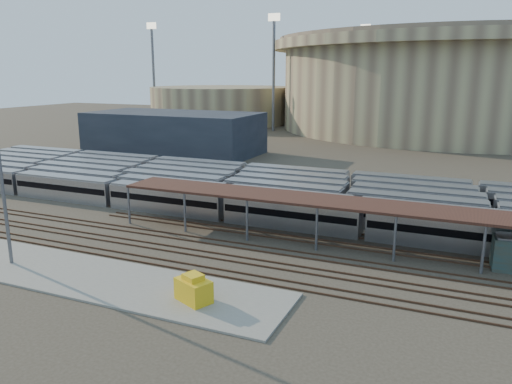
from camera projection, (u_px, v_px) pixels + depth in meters
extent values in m
plane|color=#383026|center=(176.00, 234.00, 62.19)|extent=(420.00, 420.00, 0.00)
cube|color=gray|center=(55.00, 270.00, 50.69)|extent=(50.00, 9.00, 0.20)
cube|color=silver|center=(226.00, 207.00, 67.77)|extent=(112.00, 2.90, 3.60)
cube|color=silver|center=(227.00, 199.00, 72.28)|extent=(112.00, 2.90, 3.60)
cube|color=silver|center=(225.00, 191.00, 76.97)|extent=(112.00, 2.90, 3.60)
cube|color=silver|center=(235.00, 185.00, 80.81)|extent=(112.00, 2.90, 3.60)
cube|color=silver|center=(241.00, 180.00, 84.92)|extent=(112.00, 2.90, 3.60)
cube|color=silver|center=(246.00, 175.00, 89.04)|extent=(112.00, 2.90, 3.60)
cylinder|color=slate|center=(129.00, 206.00, 65.84)|extent=(0.30, 0.30, 5.00)
cylinder|color=slate|center=(153.00, 196.00, 70.66)|extent=(0.30, 0.30, 5.00)
cylinder|color=slate|center=(185.00, 213.00, 62.54)|extent=(0.30, 0.30, 5.00)
cylinder|color=slate|center=(206.00, 202.00, 67.36)|extent=(0.30, 0.30, 5.00)
cylinder|color=slate|center=(247.00, 220.00, 59.25)|extent=(0.30, 0.30, 5.00)
cylinder|color=slate|center=(264.00, 209.00, 64.07)|extent=(0.30, 0.30, 5.00)
cylinder|color=slate|center=(317.00, 229.00, 55.96)|extent=(0.30, 0.30, 5.00)
cylinder|color=slate|center=(329.00, 217.00, 60.78)|extent=(0.30, 0.30, 5.00)
cylinder|color=slate|center=(395.00, 239.00, 52.66)|extent=(0.30, 0.30, 5.00)
cylinder|color=slate|center=(402.00, 225.00, 57.49)|extent=(0.30, 0.30, 5.00)
cylinder|color=slate|center=(483.00, 250.00, 49.37)|extent=(0.30, 0.30, 5.00)
cylinder|color=slate|center=(483.00, 234.00, 54.19)|extent=(0.30, 0.30, 5.00)
cube|color=#311B14|center=(361.00, 204.00, 56.10)|extent=(60.00, 6.00, 0.30)
cube|color=#4C3323|center=(168.00, 237.00, 60.60)|extent=(170.00, 0.12, 0.18)
cube|color=#4C3323|center=(175.00, 234.00, 61.94)|extent=(170.00, 0.12, 0.18)
cube|color=#4C3323|center=(149.00, 248.00, 57.03)|extent=(170.00, 0.12, 0.18)
cube|color=#4C3323|center=(157.00, 244.00, 58.37)|extent=(170.00, 0.12, 0.18)
cube|color=#4C3323|center=(127.00, 259.00, 53.46)|extent=(170.00, 0.12, 0.18)
cube|color=#4C3323|center=(136.00, 255.00, 54.80)|extent=(170.00, 0.12, 0.18)
cylinder|color=tan|center=(451.00, 89.00, 174.34)|extent=(116.00, 116.00, 28.00)
cylinder|color=tan|center=(455.00, 43.00, 170.71)|extent=(124.00, 124.00, 3.00)
cylinder|color=#6B5C4C|center=(456.00, 36.00, 170.18)|extent=(120.00, 120.00, 1.50)
cylinder|color=tan|center=(222.00, 105.00, 199.70)|extent=(56.00, 56.00, 14.00)
cube|color=#1E232D|center=(174.00, 133.00, 123.58)|extent=(42.00, 20.00, 10.00)
cylinder|color=slate|center=(274.00, 77.00, 167.74)|extent=(1.00, 1.00, 36.00)
cube|color=#FFF2CC|center=(274.00, 17.00, 163.24)|extent=(4.00, 0.60, 2.40)
cylinder|color=slate|center=(154.00, 76.00, 197.80)|extent=(1.00, 1.00, 36.00)
cube|color=#FFF2CC|center=(151.00, 26.00, 193.30)|extent=(4.00, 0.60, 2.40)
cylinder|color=slate|center=(363.00, 76.00, 204.71)|extent=(1.00, 1.00, 36.00)
cube|color=#FFF2CC|center=(366.00, 27.00, 200.21)|extent=(4.00, 0.60, 2.40)
cylinder|color=slate|center=(1.00, 171.00, 49.99)|extent=(0.36, 0.36, 19.51)
cube|color=gold|center=(194.00, 290.00, 43.33)|extent=(3.71, 3.11, 1.99)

